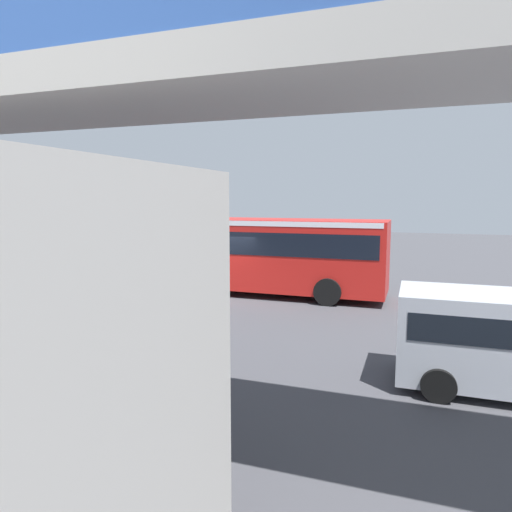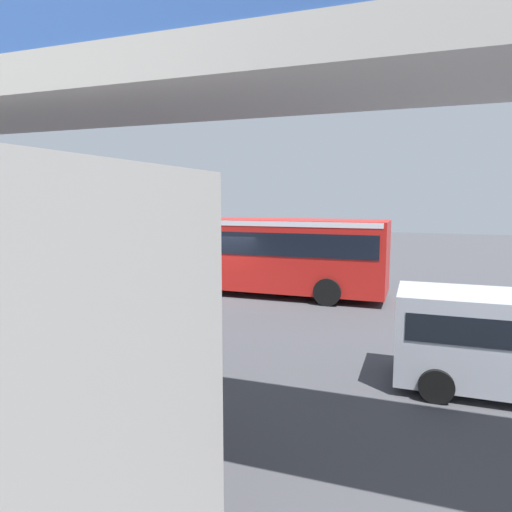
{
  "view_description": "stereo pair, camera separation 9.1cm",
  "coord_description": "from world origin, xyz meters",
  "px_view_note": "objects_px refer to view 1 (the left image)",
  "views": [
    {
      "loc": [
        -7.14,
        16.97,
        3.97
      ],
      "look_at": [
        -0.85,
        -0.86,
        1.6
      ],
      "focal_mm": 31.89,
      "sensor_mm": 36.0,
      "label": 1
    },
    {
      "loc": [
        -7.22,
        16.93,
        3.97
      ],
      "look_at": [
        -0.85,
        -0.86,
        1.6
      ],
      "focal_mm": 31.89,
      "sensor_mm": 36.0,
      "label": 2
    }
  ],
  "objects_px": {
    "bicycle_red": "(34,289)",
    "city_bus": "(247,249)",
    "traffic_sign": "(188,240)",
    "bicycle_blue": "(23,283)"
  },
  "relations": [
    {
      "from": "bicycle_red",
      "to": "city_bus",
      "type": "bearing_deg",
      "value": -152.55
    },
    {
      "from": "traffic_sign",
      "to": "bicycle_red",
      "type": "bearing_deg",
      "value": 62.14
    },
    {
      "from": "city_bus",
      "to": "bicycle_red",
      "type": "height_order",
      "value": "city_bus"
    },
    {
      "from": "city_bus",
      "to": "traffic_sign",
      "type": "height_order",
      "value": "city_bus"
    },
    {
      "from": "city_bus",
      "to": "bicycle_red",
      "type": "bearing_deg",
      "value": 27.45
    },
    {
      "from": "city_bus",
      "to": "traffic_sign",
      "type": "xyz_separation_m",
      "value": [
        4.19,
        -2.58,
        0.01
      ]
    },
    {
      "from": "city_bus",
      "to": "bicycle_blue",
      "type": "xyz_separation_m",
      "value": [
        9.28,
        3.0,
        -1.51
      ]
    },
    {
      "from": "traffic_sign",
      "to": "bicycle_blue",
      "type": "bearing_deg",
      "value": 47.56
    },
    {
      "from": "bicycle_red",
      "to": "traffic_sign",
      "type": "bearing_deg",
      "value": -117.86
    },
    {
      "from": "city_bus",
      "to": "traffic_sign",
      "type": "distance_m",
      "value": 4.91
    }
  ]
}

